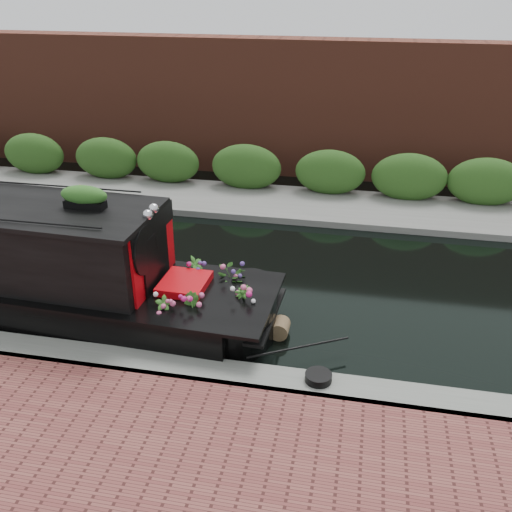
# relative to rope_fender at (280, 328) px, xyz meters

# --- Properties ---
(ground) EXTENTS (80.00, 80.00, 0.00)m
(ground) POSITION_rel_rope_fender_xyz_m (-2.13, 1.83, -0.16)
(ground) COLOR black
(ground) RESTS_ON ground
(near_bank_coping) EXTENTS (40.00, 0.60, 0.50)m
(near_bank_coping) POSITION_rel_rope_fender_xyz_m (-2.13, -1.47, -0.16)
(near_bank_coping) COLOR slate
(near_bank_coping) RESTS_ON ground
(far_bank_path) EXTENTS (40.00, 2.40, 0.34)m
(far_bank_path) POSITION_rel_rope_fender_xyz_m (-2.13, 6.03, -0.16)
(far_bank_path) COLOR slate
(far_bank_path) RESTS_ON ground
(far_hedge) EXTENTS (40.00, 1.10, 2.80)m
(far_hedge) POSITION_rel_rope_fender_xyz_m (-2.13, 6.93, -0.16)
(far_hedge) COLOR #2A531B
(far_hedge) RESTS_ON ground
(far_brick_wall) EXTENTS (40.00, 1.00, 8.00)m
(far_brick_wall) POSITION_rel_rope_fender_xyz_m (-2.13, 9.03, -0.16)
(far_brick_wall) COLOR brown
(far_brick_wall) RESTS_ON ground
(rope_fender) EXTENTS (0.32, 0.37, 0.32)m
(rope_fender) POSITION_rel_rope_fender_xyz_m (0.00, 0.00, 0.00)
(rope_fender) COLOR brown
(rope_fender) RESTS_ON ground
(coiled_mooring_rope) EXTENTS (0.41, 0.41, 0.12)m
(coiled_mooring_rope) POSITION_rel_rope_fender_xyz_m (0.80, -1.40, 0.15)
(coiled_mooring_rope) COLOR black
(coiled_mooring_rope) RESTS_ON near_bank_coping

